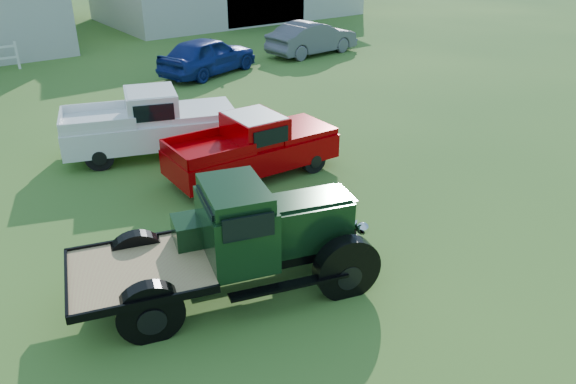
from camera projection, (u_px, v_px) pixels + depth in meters
ground at (316, 265)px, 10.99m from camera, size 120.00×120.00×0.00m
vintage_flatbed at (231, 240)px, 9.81m from camera, size 5.61×3.41×2.08m
red_pickup at (252, 146)px, 14.39m from camera, size 4.61×1.86×1.67m
white_pickup at (150, 123)px, 15.75m from camera, size 5.26×3.35×1.80m
misc_car_blue at (208, 55)px, 23.85m from camera, size 5.04×3.29×1.60m
misc_car_grey at (312, 38)px, 27.33m from camera, size 4.87×2.07×1.56m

